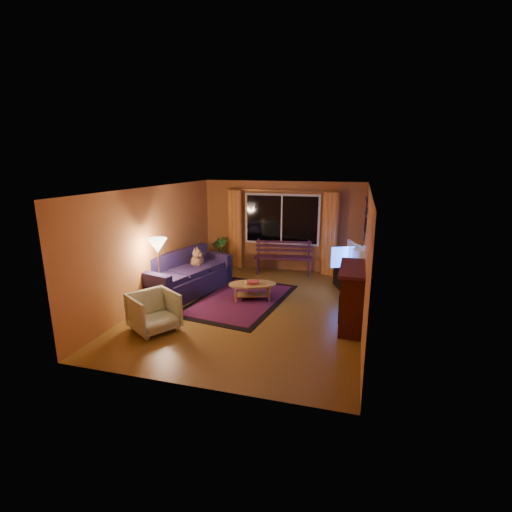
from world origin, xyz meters
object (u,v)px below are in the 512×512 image
(bench, at_px, (283,265))
(coffee_table, at_px, (252,292))
(armchair, at_px, (154,310))
(floor_lamp, at_px, (159,273))
(sofa, at_px, (186,273))
(tv_console, at_px, (351,281))

(bench, height_order, coffee_table, bench)
(bench, relative_size, armchair, 1.97)
(armchair, height_order, coffee_table, armchair)
(coffee_table, bearing_deg, floor_lamp, -153.51)
(bench, height_order, floor_lamp, floor_lamp)
(coffee_table, bearing_deg, armchair, -123.37)
(sofa, bearing_deg, bench, 64.09)
(floor_lamp, height_order, coffee_table, floor_lamp)
(bench, distance_m, coffee_table, 2.17)
(tv_console, bearing_deg, coffee_table, -175.19)
(sofa, bearing_deg, armchair, -64.79)
(floor_lamp, xyz_separation_m, coffee_table, (1.78, 0.89, -0.55))
(armchair, bearing_deg, coffee_table, -0.63)
(bench, height_order, armchair, armchair)
(floor_lamp, xyz_separation_m, tv_console, (3.90, 1.98, -0.46))
(bench, relative_size, floor_lamp, 1.05)
(sofa, height_order, coffee_table, sofa)
(coffee_table, bearing_deg, tv_console, 27.38)
(armchair, distance_m, floor_lamp, 1.24)
(tv_console, bearing_deg, sofa, 173.05)
(floor_lamp, distance_m, tv_console, 4.40)
(armchair, distance_m, coffee_table, 2.37)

